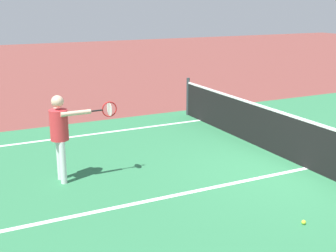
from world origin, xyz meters
The scene contains 6 objects.
ground_plane centered at (0.00, 0.00, 0.00)m, with size 60.00×60.00×0.00m, color brown.
court_surface_inbounds centered at (0.00, 0.00, 0.00)m, with size 10.62×24.40×0.00m, color #2D7247.
line_center_service centered at (0.00, -3.20, 0.00)m, with size 0.10×6.40×0.01m, color white.
net centered at (0.00, 0.00, 0.49)m, with size 9.72×0.09×1.07m.
player_near centered at (-1.46, -4.39, 0.98)m, with size 0.49×1.19×1.58m.
tennis_ball_near_net centered at (1.73, -1.66, 0.03)m, with size 0.07×0.07×0.07m, color #CCE033.
Camera 1 is at (6.18, -6.07, 3.13)m, focal length 48.15 mm.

